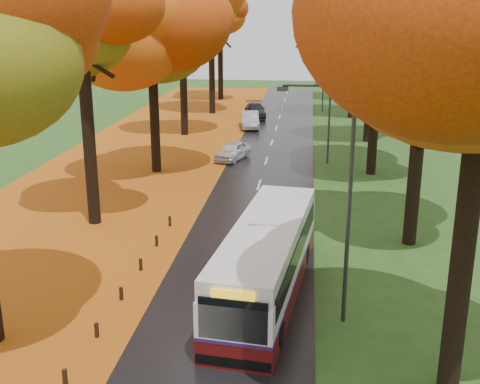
% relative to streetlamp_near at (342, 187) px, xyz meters
% --- Properties ---
extents(road, '(6.50, 90.00, 0.04)m').
position_rel_streetlamp_near_xyz_m(road, '(-3.95, 17.00, -4.69)').
color(road, black).
rests_on(road, ground).
extents(centre_line, '(0.12, 90.00, 0.01)m').
position_rel_streetlamp_near_xyz_m(centre_line, '(-3.95, 17.00, -4.67)').
color(centre_line, silver).
rests_on(centre_line, road).
extents(leaf_verge, '(12.00, 90.00, 0.02)m').
position_rel_streetlamp_near_xyz_m(leaf_verge, '(-12.95, 17.00, -4.70)').
color(leaf_verge, '#91480D').
rests_on(leaf_verge, ground).
extents(leaf_drift, '(0.90, 90.00, 0.01)m').
position_rel_streetlamp_near_xyz_m(leaf_drift, '(-7.00, 17.00, -4.67)').
color(leaf_drift, '#B55512').
rests_on(leaf_drift, road).
extents(trees_left, '(9.20, 74.00, 13.88)m').
position_rel_streetlamp_near_xyz_m(trees_left, '(-11.13, 19.06, 4.82)').
color(trees_left, black).
rests_on(trees_left, ground).
extents(trees_right, '(9.30, 74.20, 13.96)m').
position_rel_streetlamp_near_xyz_m(trees_right, '(3.24, 18.91, 4.98)').
color(trees_right, black).
rests_on(trees_right, ground).
extents(bollard_row, '(0.11, 23.51, 0.52)m').
position_rel_streetlamp_near_xyz_m(bollard_row, '(-7.65, -3.30, -4.45)').
color(bollard_row, black).
rests_on(bollard_row, ground).
extents(streetlamp_near, '(2.45, 0.18, 8.00)m').
position_rel_streetlamp_near_xyz_m(streetlamp_near, '(0.00, 0.00, 0.00)').
color(streetlamp_near, '#333538').
rests_on(streetlamp_near, ground).
extents(streetlamp_mid, '(2.45, 0.18, 8.00)m').
position_rel_streetlamp_near_xyz_m(streetlamp_mid, '(0.00, 22.00, 0.00)').
color(streetlamp_mid, '#333538').
rests_on(streetlamp_mid, ground).
extents(streetlamp_far, '(2.45, 0.18, 8.00)m').
position_rel_streetlamp_near_xyz_m(streetlamp_far, '(0.00, 44.00, 0.00)').
color(streetlamp_far, '#333538').
rests_on(streetlamp_far, ground).
extents(bus, '(3.51, 10.42, 2.69)m').
position_rel_streetlamp_near_xyz_m(bus, '(-2.48, 1.62, -3.27)').
color(bus, '#4A0C0B').
rests_on(bus, road).
extents(car_white, '(2.53, 3.92, 1.24)m').
position_rel_streetlamp_near_xyz_m(car_white, '(-6.30, 22.09, -4.05)').
color(car_white, silver).
rests_on(car_white, road).
extents(car_silver, '(2.11, 4.48, 1.42)m').
position_rel_streetlamp_near_xyz_m(car_silver, '(-6.30, 34.03, -3.96)').
color(car_silver, '#A1A3A8').
rests_on(car_silver, road).
extents(car_dark, '(2.61, 5.00, 1.38)m').
position_rel_streetlamp_near_xyz_m(car_dark, '(-6.30, 39.25, -3.98)').
color(car_dark, black).
rests_on(car_dark, road).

